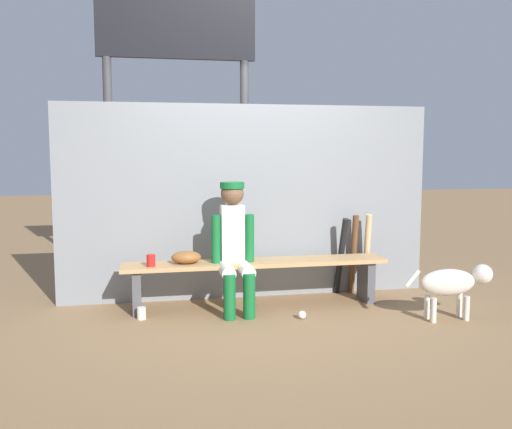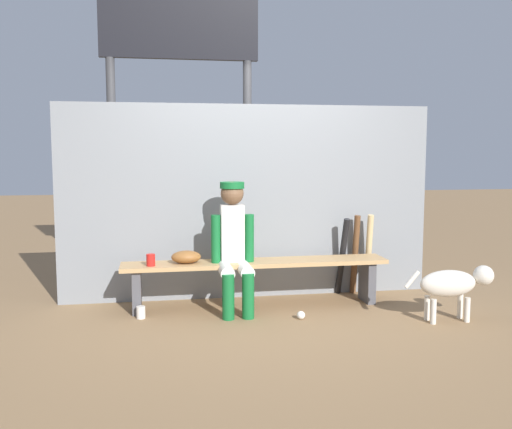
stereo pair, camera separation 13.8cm
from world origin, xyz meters
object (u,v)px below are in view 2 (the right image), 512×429
baseball_glove (186,257)px  baseball (301,315)px  cup_on_ground (141,312)px  dog (454,284)px  cup_on_bench (151,260)px  scoreboard (185,54)px  bat_wood_dark (355,255)px  bat_wood_natural (368,254)px  bat_aluminum_black (342,256)px  dugout_bench (256,271)px  player_seated (234,242)px

baseball_glove → baseball: size_ratio=3.78×
cup_on_ground → dog: 2.81m
cup_on_bench → scoreboard: (0.41, 1.41, 2.08)m
scoreboard → dog: 3.80m
cup_on_ground → baseball_glove: bearing=26.6°
bat_wood_dark → baseball_glove: bearing=-170.2°
bat_wood_dark → bat_wood_natural: (0.14, -0.03, 0.01)m
bat_aluminum_black → cup_on_ground: size_ratio=7.53×
bat_aluminum_black → baseball: size_ratio=11.19×
baseball_glove → bat_wood_dark: 1.81m
dugout_bench → bat_aluminum_black: size_ratio=3.10×
baseball → cup_on_ground: cup_on_ground is taller
dog → player_seated: bearing=160.6°
bat_aluminum_black → bat_wood_natural: bearing=0.1°
bat_aluminum_black → dog: bearing=-56.8°
cup_on_bench → scoreboard: 2.55m
dugout_bench → baseball_glove: size_ratio=9.15×
baseball → dog: (1.32, -0.28, 0.30)m
player_seated → baseball_glove: size_ratio=4.34×
bat_aluminum_black → baseball: bearing=-129.6°
bat_wood_natural → scoreboard: size_ratio=0.23×
bat_wood_dark → cup_on_ground: (-2.20, -0.52, -0.36)m
scoreboard → player_seated: bearing=-76.2°
bat_wood_natural → cup_on_ground: bat_wood_natural is taller
baseball_glove → dog: (2.31, -0.77, -0.17)m
bat_aluminum_black → bat_wood_dark: 0.15m
baseball_glove → baseball: bearing=-26.3°
dugout_bench → dog: dog is taller
cup_on_bench → bat_aluminum_black: bearing=10.2°
baseball_glove → bat_aluminum_black: size_ratio=0.34×
bat_wood_dark → bat_wood_natural: 0.14m
baseball_glove → cup_on_ground: (-0.42, -0.21, -0.45)m
bat_wood_dark → dugout_bench: bearing=-164.5°
player_seated → cup_on_ground: size_ratio=11.05×
player_seated → scoreboard: 2.44m
dugout_bench → baseball_glove: baseball_glove is taller
dugout_bench → cup_on_bench: size_ratio=23.30×
dugout_bench → dog: (1.64, -0.77, -0.02)m
baseball → cup_on_bench: 1.46m
cup_on_ground → player_seated: bearing=7.0°
bat_wood_natural → dog: bat_wood_natural is taller
player_seated → bat_aluminum_black: size_ratio=1.47×
player_seated → scoreboard: bearing=103.8°
player_seated → cup_on_ground: player_seated is taller
baseball → scoreboard: scoreboard is taller
player_seated → cup_on_bench: 0.78m
cup_on_ground → bat_wood_dark: bearing=13.3°
scoreboard → bat_wood_natural: bearing=-29.9°
baseball_glove → cup_on_ground: size_ratio=2.55×
player_seated → baseball_glove: bearing=166.4°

